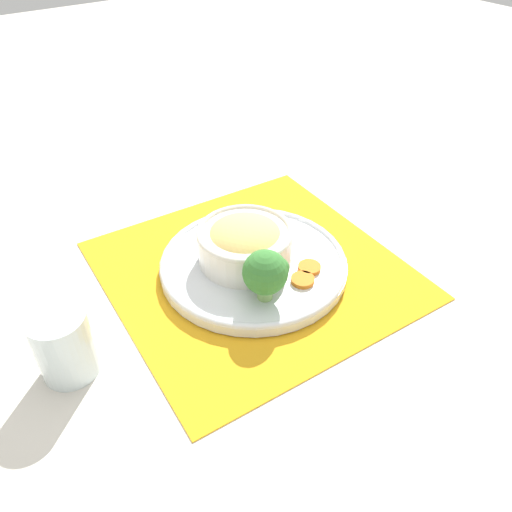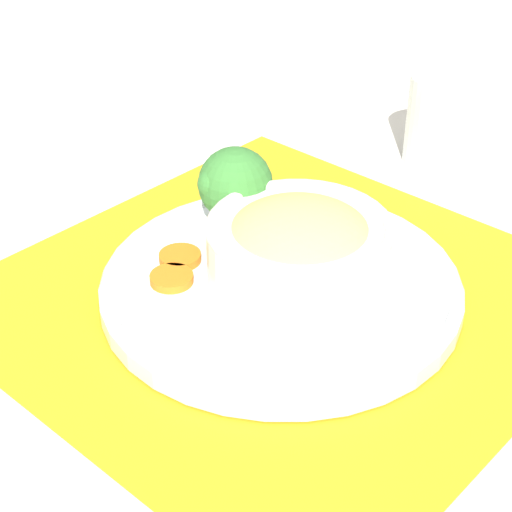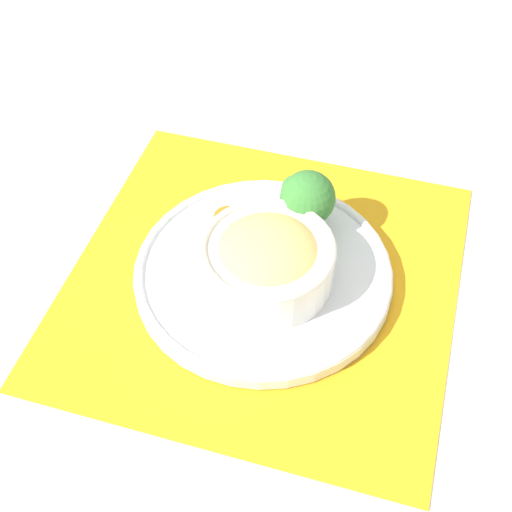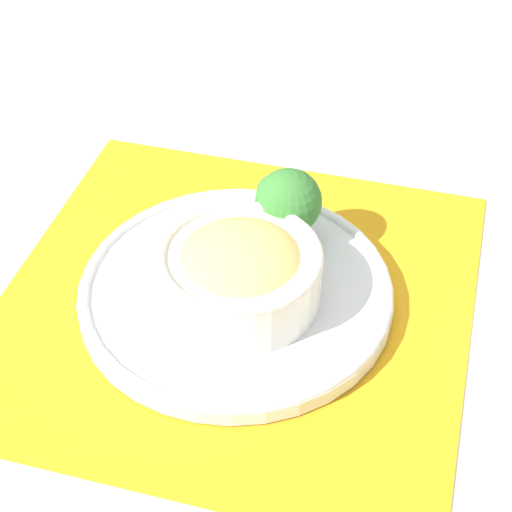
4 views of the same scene
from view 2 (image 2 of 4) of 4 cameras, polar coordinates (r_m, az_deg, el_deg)
name	(u,v)px [view 2 (image 2 of 4)]	position (r m, az deg, el deg)	size (l,w,h in m)	color
ground_plane	(281,299)	(0.73, 1.65, -2.90)	(4.00, 4.00, 0.00)	beige
placemat	(281,297)	(0.73, 1.65, -2.77)	(0.47, 0.47, 0.00)	orange
plate	(281,285)	(0.72, 1.67, -1.91)	(0.30, 0.30, 0.02)	silver
bowl	(299,247)	(0.70, 2.90, 0.62)	(0.15, 0.15, 0.07)	silver
broccoli_floret	(235,185)	(0.76, -1.42, 4.76)	(0.07, 0.07, 0.08)	#84AD5B
carrot_slice_near	(180,257)	(0.74, -5.09, -0.09)	(0.04, 0.04, 0.01)	orange
carrot_slice_middle	(172,278)	(0.72, -5.65, -1.49)	(0.04, 0.04, 0.01)	orange
water_glass	(441,124)	(0.95, 12.21, 8.57)	(0.07, 0.07, 0.10)	silver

